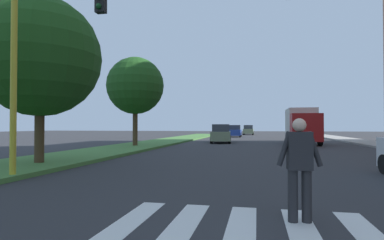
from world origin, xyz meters
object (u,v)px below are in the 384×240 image
Objects in this scene: sedan_distant at (234,131)px; truck_box_delivery at (302,125)px; traffic_light_gantry at (100,24)px; sedan_far_horizon at (248,130)px; tree_far at (135,86)px; tree_mid at (40,57)px; pedestrian_performer at (300,165)px; sedan_midblock at (221,134)px.

sedan_distant is 18.16m from truck_box_delivery.
traffic_light_gantry is at bearing -111.24° from truck_box_delivery.
sedan_far_horizon is at bearing 100.50° from truck_box_delivery.
traffic_light_gantry is at bearing -71.92° from tree_far.
tree_mid reaches higher than sedan_distant.
truck_box_delivery is at bearing 82.36° from pedestrian_performer.
sedan_far_horizon is at bearing 92.44° from pedestrian_performer.
truck_box_delivery reaches higher than sedan_far_horizon.
sedan_distant is at bearing 76.65° from tree_far.
tree_mid reaches higher than traffic_light_gantry.
tree_mid is at bearing -98.25° from sedan_far_horizon.
truck_box_delivery is (7.12, -0.86, 0.84)m from sedan_midblock.
tree_mid is 21.70m from truck_box_delivery.
tree_far is 3.83× the size of pedestrian_performer.
sedan_distant is 12.20m from sedan_far_horizon.
sedan_midblock is at bearing -90.52° from sedan_distant.
pedestrian_performer is 0.27× the size of truck_box_delivery.
sedan_midblock is 0.72× the size of truck_box_delivery.
truck_box_delivery is (3.12, 23.28, 0.70)m from pedestrian_performer.
truck_box_delivery is at bearing -79.50° from sedan_far_horizon.
sedan_distant is (5.13, 34.56, -3.48)m from tree_mid.
truck_box_delivery is (5.34, -28.83, 0.84)m from sedan_far_horizon.
pedestrian_performer is (4.92, -2.60, -3.44)m from traffic_light_gantry.
tree_mid is at bearing -104.95° from sedan_midblock.
tree_far is 24.49m from sedan_distant.
sedan_far_horizon is (7.22, 35.64, -3.71)m from tree_far.
pedestrian_performer is 40.21m from sedan_distant.
truck_box_delivery is at bearing 55.80° from tree_mid.
pedestrian_performer is at bearing -84.50° from sedan_distant.
truck_box_delivery reaches higher than pedestrian_performer.
sedan_midblock is at bearing -93.64° from sedan_far_horizon.
sedan_distant is at bearing 112.63° from truck_box_delivery.
tree_mid is at bearing -98.44° from sedan_distant.
sedan_distant is at bearing 88.38° from traffic_light_gantry.
tree_mid is 11.02m from tree_far.
tree_far reaches higher than tree_mid.
sedan_far_horizon is at bearing 86.36° from sedan_midblock.
tree_mid is at bearing -124.20° from truck_box_delivery.
tree_far is 36.55m from sedan_far_horizon.
sedan_far_horizon is at bearing 86.89° from traffic_light_gantry.
pedestrian_performer is at bearing -27.86° from traffic_light_gantry.
traffic_light_gantry reaches higher than sedan_far_horizon.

